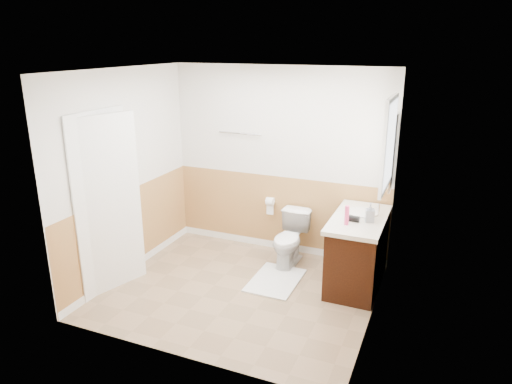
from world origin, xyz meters
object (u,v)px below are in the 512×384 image
at_px(toilet, 290,239).
at_px(soap_dispenser, 370,213).
at_px(bath_mat, 275,280).
at_px(lotion_bottle, 347,215).
at_px(vanity_cabinet, 358,253).

relative_size(toilet, soap_dispenser, 3.22).
xyz_separation_m(bath_mat, lotion_bottle, (0.81, 0.03, 0.95)).
xyz_separation_m(bath_mat, soap_dispenser, (1.03, 0.23, 0.95)).
height_order(bath_mat, vanity_cabinet, vanity_cabinet).
relative_size(bath_mat, soap_dispenser, 3.76).
xyz_separation_m(bath_mat, vanity_cabinet, (0.91, 0.32, 0.39)).
height_order(lotion_bottle, soap_dispenser, lotion_bottle).
relative_size(bath_mat, lotion_bottle, 3.64).
bearing_deg(toilet, bath_mat, -89.57).
bearing_deg(soap_dispenser, vanity_cabinet, 143.73).
relative_size(vanity_cabinet, lotion_bottle, 5.00).
bearing_deg(soap_dispenser, bath_mat, -167.54).
bearing_deg(vanity_cabinet, toilet, 167.54).
distance_m(toilet, vanity_cabinet, 0.93).
distance_m(bath_mat, soap_dispenser, 1.42).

